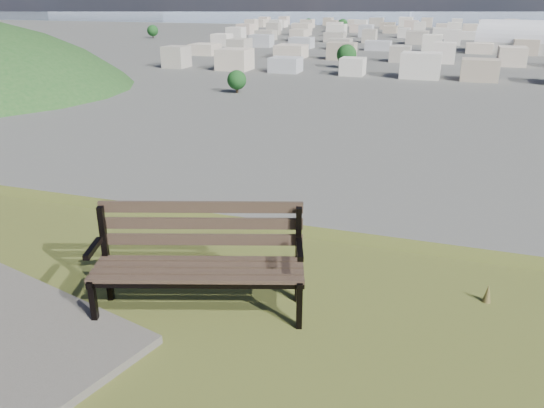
% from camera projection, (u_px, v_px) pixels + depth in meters
% --- Properties ---
extents(park_bench, '(1.89, 1.10, 0.95)m').
position_uv_depth(park_bench, '(199.00, 254.00, 4.61)').
color(park_bench, '#433426').
rests_on(park_bench, hilltop_mesa).
extents(arena, '(54.40, 32.98, 21.42)m').
position_uv_depth(arena, '(530.00, 43.00, 271.03)').
color(arena, '#BCBBB7').
rests_on(arena, ground).
extents(city_blocks, '(395.00, 361.00, 7.00)m').
position_uv_depth(city_blocks, '(454.00, 34.00, 358.79)').
color(city_blocks, silver).
rests_on(city_blocks, ground).
extents(city_trees, '(406.52, 387.20, 9.98)m').
position_uv_depth(city_trees, '(404.00, 39.00, 299.50)').
color(city_trees, '#2E2317').
rests_on(city_trees, ground).
extents(bay_water, '(2400.00, 700.00, 0.12)m').
position_uv_depth(bay_water, '(458.00, 15.00, 806.30)').
color(bay_water, '#8298A6').
rests_on(bay_water, ground).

